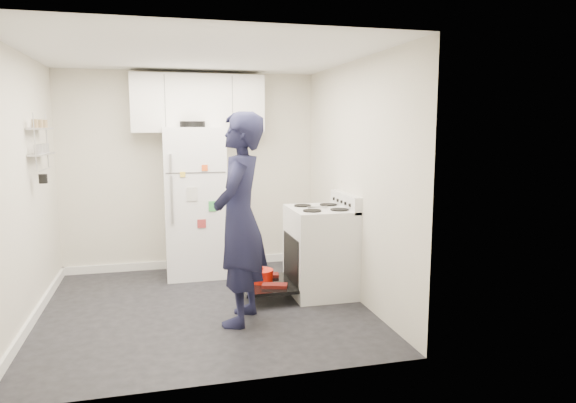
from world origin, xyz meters
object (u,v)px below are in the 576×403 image
object	(u,v)px
electric_range	(319,252)
refrigerator	(195,201)
person	(240,219)
open_oven_door	(265,281)

from	to	relation	value
electric_range	refrigerator	world-z (taller)	refrigerator
refrigerator	person	bearing A→B (deg)	-80.40
electric_range	refrigerator	size ratio (longest dim) A/B	0.58
open_oven_door	person	xyz separation A→B (m)	(-0.36, -0.62, 0.80)
refrigerator	person	distance (m)	1.73
open_oven_door	refrigerator	bearing A→B (deg)	120.92
electric_range	open_oven_door	bearing A→B (deg)	178.31
open_oven_door	person	world-z (taller)	person
open_oven_door	electric_range	bearing A→B (deg)	-1.69
person	open_oven_door	bearing A→B (deg)	173.40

